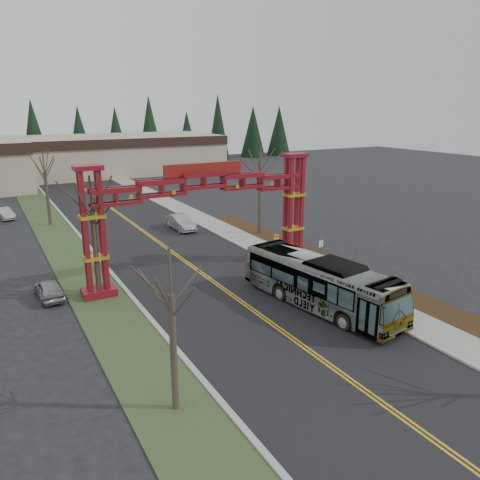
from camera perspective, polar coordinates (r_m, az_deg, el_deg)
ground at (r=22.54m, az=16.66°, el=-18.37°), size 200.00×200.00×0.00m
road at (r=41.94m, az=-8.26°, el=-1.47°), size 12.00×110.00×0.02m
lane_line_left at (r=41.90m, az=-8.41°, el=-1.47°), size 0.12×100.00×0.01m
lane_line_right at (r=41.98m, az=-8.11°, el=-1.42°), size 0.12×100.00×0.01m
curb_right at (r=44.35m, az=-0.84°, el=-0.24°), size 0.30×110.00×0.15m
sidewalk_right at (r=45.03m, az=0.79°, el=0.01°), size 2.60×110.00×0.14m
landscape_strip at (r=35.30m, az=16.84°, el=-5.32°), size 2.60×50.00×0.12m
grass_median at (r=39.98m, az=-19.02°, el=-3.04°), size 4.00×110.00×0.08m
curb_left at (r=40.29m, az=-16.45°, el=-2.61°), size 0.30×110.00×0.15m
gateway_arch at (r=34.20m, az=-4.41°, el=5.00°), size 18.20×1.60×8.90m
retail_building_east at (r=95.96m, az=-14.72°, el=10.13°), size 38.00×20.30×7.00m
conifer_treeline at (r=105.66m, az=-21.77°, el=11.64°), size 116.10×5.60×13.00m
transit_bus at (r=30.27m, az=9.69°, el=-5.19°), size 4.47×12.15×3.31m
silver_sedan at (r=49.33m, az=-7.28°, el=2.16°), size 1.93×4.86×1.57m
parked_car_near_a at (r=34.07m, az=-22.28°, el=-5.56°), size 1.82×3.95×1.31m
parked_car_far_a at (r=60.02m, az=-26.83°, el=2.90°), size 2.36×4.20×1.31m
bare_tree_median_near at (r=18.90m, az=-8.41°, el=-6.72°), size 2.99×2.99×7.24m
bare_tree_median_mid at (r=31.66m, az=-17.59°, el=3.38°), size 3.43×3.43×8.27m
bare_tree_median_far at (r=54.06m, az=-22.71°, el=7.59°), size 3.40×3.40×8.00m
bare_tree_right_far at (r=46.25m, az=2.46°, el=8.38°), size 3.46×3.46×8.68m
street_sign at (r=38.43m, az=9.83°, el=-0.87°), size 0.46×0.14×2.06m
barrel_south at (r=39.24m, az=8.36°, el=-2.03°), size 0.48×0.48×0.89m
barrel_mid at (r=40.72m, az=5.97°, el=-1.19°), size 0.54×0.54×1.00m
barrel_north at (r=44.00m, az=4.45°, el=0.08°), size 0.48×0.48×0.89m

